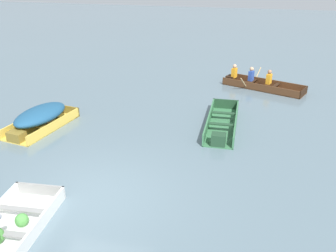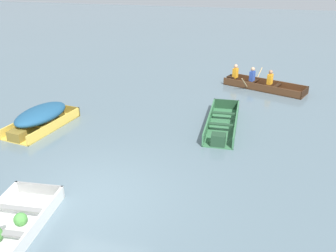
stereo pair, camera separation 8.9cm
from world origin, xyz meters
name	(u,v)px [view 1 (the left image)]	position (x,y,z in m)	size (l,w,h in m)	color
ground_plane	(89,198)	(0.00, 0.00, 0.00)	(80.00, 80.00, 0.00)	slate
dinghy_white_foreground	(9,230)	(-1.05, -1.62, 0.13)	(1.43, 2.69, 0.39)	white
skiff_yellow_near_moored	(40,117)	(-3.32, 3.43, 0.41)	(1.59, 2.85, 0.72)	#E5BC47
skiff_green_mid_moored	(222,124)	(2.66, 4.86, 0.14)	(1.06, 3.37, 0.40)	#387047
rowboat_dark_varnish_with_crew	(259,83)	(3.77, 9.69, 0.20)	(3.68, 2.37, 0.90)	#4C2D19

